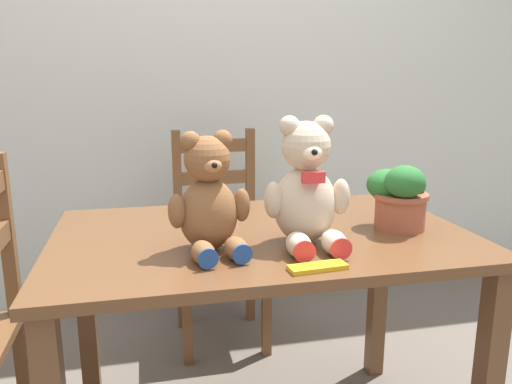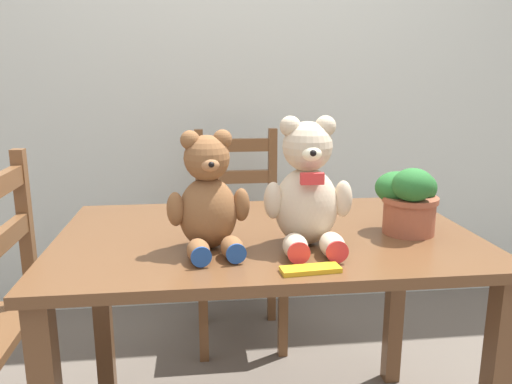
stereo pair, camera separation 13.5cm
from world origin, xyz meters
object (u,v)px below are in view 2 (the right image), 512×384
Objects in this scene: teddy_bear_left at (208,199)px; chocolate_bar at (310,269)px; potted_plant at (408,199)px; teddy_bear_right at (307,191)px; wooden_chair_behind at (239,239)px.

chocolate_bar is at bearing 132.03° from teddy_bear_left.
chocolate_bar is at bearing -142.91° from potted_plant.
potted_plant is 1.42× the size of chocolate_bar.
teddy_bear_left is 0.33m from chocolate_bar.
teddy_bear_left is at bearing 0.88° from teddy_bear_right.
wooden_chair_behind reaches higher than chocolate_bar.
chocolate_bar is (-0.35, -0.27, -0.10)m from potted_plant.
wooden_chair_behind is 1.15m from chocolate_bar.
wooden_chair_behind is 1.03m from potted_plant.
potted_plant is at bearing -166.12° from teddy_bear_right.
teddy_bear_right is at bearing 96.98° from wooden_chair_behind.
teddy_bear_right is at bearing 171.26° from teddy_bear_left.
teddy_bear_right is 2.47× the size of chocolate_bar.
wooden_chair_behind is 1.02m from teddy_bear_left.
teddy_bear_right reaches higher than teddy_bear_left.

